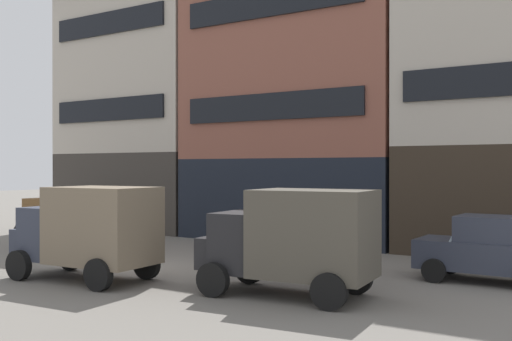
{
  "coord_description": "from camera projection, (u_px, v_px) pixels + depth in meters",
  "views": [
    {
      "loc": [
        13.55,
        -13.31,
        3.15
      ],
      "look_at": [
        3.7,
        2.05,
        3.06
      ],
      "focal_mm": 41.82,
      "sensor_mm": 36.0,
      "label": 1
    }
  ],
  "objects": [
    {
      "name": "ground_plane",
      "position": [
        121.0,
        269.0,
        18.53
      ],
      "size": [
        120.0,
        120.0,
        0.0
      ],
      "primitive_type": "plane",
      "color": "slate"
    },
    {
      "name": "building_far_left",
      "position": [
        147.0,
        105.0,
        31.69
      ],
      "size": [
        9.04,
        5.93,
        12.93
      ],
      "color": "#38332D",
      "rests_on": "ground_plane"
    },
    {
      "name": "building_center_left",
      "position": [
        302.0,
        98.0,
        26.65
      ],
      "size": [
        10.32,
        5.93,
        12.5
      ],
      "color": "black",
      "rests_on": "ground_plane"
    },
    {
      "name": "building_center_right",
      "position": [
        503.0,
        78.0,
        22.09
      ],
      "size": [
        7.28,
        5.93,
        12.9
      ],
      "color": "#33281E",
      "rests_on": "ground_plane"
    },
    {
      "name": "cargo_wagon",
      "position": [
        54.0,
        221.0,
        22.42
      ],
      "size": [
        2.92,
        1.55,
        1.98
      ],
      "color": "brown",
      "rests_on": "ground_plane"
    },
    {
      "name": "draft_horse",
      "position": [
        110.0,
        221.0,
        20.83
      ],
      "size": [
        2.34,
        0.63,
        2.3
      ],
      "color": "beige",
      "rests_on": "ground_plane"
    },
    {
      "name": "delivery_truck_near",
      "position": [
        291.0,
        238.0,
        14.56
      ],
      "size": [
        4.49,
        2.46,
        2.62
      ],
      "color": "black",
      "rests_on": "ground_plane"
    },
    {
      "name": "delivery_truck_far",
      "position": [
        87.0,
        229.0,
        16.64
      ],
      "size": [
        4.44,
        2.34,
        2.62
      ],
      "color": "#333847",
      "rests_on": "ground_plane"
    },
    {
      "name": "sedan_dark",
      "position": [
        488.0,
        249.0,
        16.32
      ],
      "size": [
        3.72,
        1.89,
        1.83
      ],
      "color": "#333847",
      "rests_on": "ground_plane"
    },
    {
      "name": "pedestrian_officer",
      "position": [
        45.0,
        213.0,
        28.59
      ],
      "size": [
        0.47,
        0.47,
        1.79
      ],
      "color": "black",
      "rests_on": "ground_plane"
    }
  ]
}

